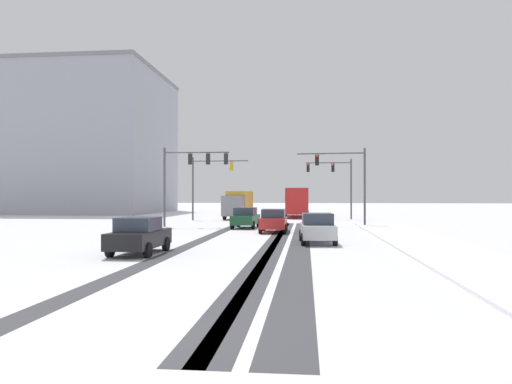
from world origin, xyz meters
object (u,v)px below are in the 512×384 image
object	(u,v)px
traffic_signal_near_right	(346,173)
car_black_fourth	(139,235)
traffic_signal_near_left	(190,169)
car_silver_third	(317,228)
bus_oncoming	(296,200)
car_red_second	(274,221)
traffic_signal_far_right	(335,177)
traffic_signal_far_left	(208,177)
car_dark_green_lead	(246,218)
office_building_far_left_block	(68,143)
box_truck_delivery	(238,204)

from	to	relation	value
traffic_signal_near_right	car_black_fourth	world-z (taller)	traffic_signal_near_right
traffic_signal_near_left	car_silver_third	size ratio (longest dim) A/B	1.55
car_silver_third	bus_oncoming	bearing A→B (deg)	93.27
car_red_second	traffic_signal_far_right	bearing A→B (deg)	74.24
traffic_signal_far_left	car_dark_green_lead	xyz separation A→B (m)	(5.31, -11.18, -3.60)
traffic_signal_far_left	office_building_far_left_block	bearing A→B (deg)	141.65
traffic_signal_far_right	box_truck_delivery	world-z (taller)	traffic_signal_far_right
traffic_signal_near_left	bus_oncoming	distance (m)	20.57
car_black_fourth	car_dark_green_lead	bearing A→B (deg)	81.39
traffic_signal_near_right	car_red_second	size ratio (longest dim) A/B	1.58
bus_oncoming	office_building_far_left_block	bearing A→B (deg)	161.45
traffic_signal_far_left	car_black_fourth	distance (m)	28.51
car_red_second	box_truck_delivery	xyz separation A→B (m)	(-5.16, 18.91, 0.82)
traffic_signal_near_left	car_red_second	bearing A→B (deg)	-36.62
traffic_signal_near_right	car_red_second	distance (m)	9.92
traffic_signal_near_left	car_black_fourth	distance (m)	18.79
car_silver_third	bus_oncoming	world-z (taller)	bus_oncoming
traffic_signal_far_left	car_black_fourth	size ratio (longest dim) A/B	1.58
office_building_far_left_block	box_truck_delivery	bearing A→B (deg)	-30.50
car_red_second	box_truck_delivery	world-z (taller)	box_truck_delivery
car_black_fourth	traffic_signal_near_right	bearing A→B (deg)	62.37
car_black_fourth	office_building_far_left_block	xyz separation A→B (m)	(-28.39, 48.44, 9.60)
traffic_signal_near_left	car_red_second	distance (m)	9.82
car_black_fourth	bus_oncoming	distance (m)	37.39
car_silver_third	traffic_signal_near_right	bearing A→B (deg)	79.53
traffic_signal_near_right	office_building_far_left_block	xyz separation A→B (m)	(-39.00, 28.18, 6.01)
traffic_signal_far_left	office_building_far_left_block	size ratio (longest dim) A/B	0.23
traffic_signal_near_left	bus_oncoming	bearing A→B (deg)	66.06
traffic_signal_near_left	traffic_signal_far_left	xyz separation A→B (m)	(-0.57, 9.91, -0.36)
traffic_signal_far_left	bus_oncoming	bearing A→B (deg)	44.60
car_dark_green_lead	car_silver_third	world-z (taller)	same
traffic_signal_near_right	bus_oncoming	size ratio (longest dim) A/B	0.59
traffic_signal_far_right	car_dark_green_lead	bearing A→B (deg)	-117.57
traffic_signal_far_right	car_silver_third	xyz separation A→B (m)	(-2.58, -26.53, -3.78)
traffic_signal_near_right	traffic_signal_far_left	size ratio (longest dim) A/B	1.00
traffic_signal_near_left	bus_oncoming	world-z (taller)	traffic_signal_near_left
traffic_signal_near_right	office_building_far_left_block	size ratio (longest dim) A/B	0.23
car_dark_green_lead	car_red_second	distance (m)	4.78
traffic_signal_far_right	car_silver_third	size ratio (longest dim) A/B	1.55
box_truck_delivery	car_silver_third	bearing A→B (deg)	-73.03
bus_oncoming	traffic_signal_near_right	bearing A→B (deg)	-74.82
car_dark_green_lead	traffic_signal_far_left	bearing A→B (deg)	115.39
car_red_second	car_silver_third	size ratio (longest dim) A/B	0.98
box_truck_delivery	car_dark_green_lead	bearing A→B (deg)	-79.74
bus_oncoming	box_truck_delivery	size ratio (longest dim) A/B	1.48
traffic_signal_near_left	traffic_signal_near_right	xyz separation A→B (m)	(12.77, 2.03, -0.37)
car_red_second	car_silver_third	world-z (taller)	same
bus_oncoming	office_building_far_left_block	distance (m)	37.35
traffic_signal_far_left	bus_oncoming	distance (m)	12.65
box_truck_delivery	traffic_signal_near_right	bearing A→B (deg)	-47.07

